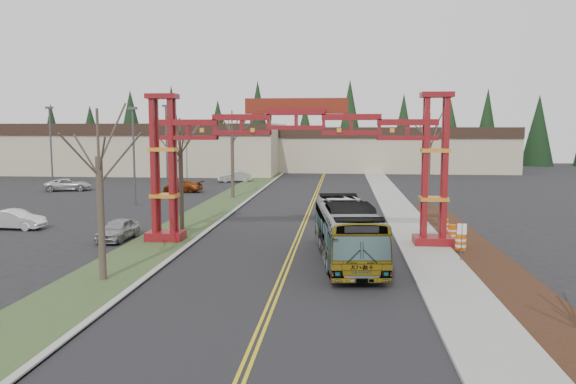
# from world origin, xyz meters

# --- Properties ---
(ground) EXTENTS (200.00, 200.00, 0.00)m
(ground) POSITION_xyz_m (0.00, 0.00, 0.00)
(ground) COLOR black
(ground) RESTS_ON ground
(road) EXTENTS (12.00, 110.00, 0.02)m
(road) POSITION_xyz_m (0.00, 25.00, 0.01)
(road) COLOR black
(road) RESTS_ON ground
(lane_line_left) EXTENTS (0.12, 100.00, 0.01)m
(lane_line_left) POSITION_xyz_m (-0.12, 25.00, 0.03)
(lane_line_left) COLOR gold
(lane_line_left) RESTS_ON road
(lane_line_right) EXTENTS (0.12, 100.00, 0.01)m
(lane_line_right) POSITION_xyz_m (0.12, 25.00, 0.03)
(lane_line_right) COLOR gold
(lane_line_right) RESTS_ON road
(curb_right) EXTENTS (0.30, 110.00, 0.15)m
(curb_right) POSITION_xyz_m (6.15, 25.00, 0.07)
(curb_right) COLOR #9E9E99
(curb_right) RESTS_ON ground
(sidewalk_right) EXTENTS (2.60, 110.00, 0.14)m
(sidewalk_right) POSITION_xyz_m (7.60, 25.00, 0.08)
(sidewalk_right) COLOR gray
(sidewalk_right) RESTS_ON ground
(landscape_strip) EXTENTS (2.60, 50.00, 0.12)m
(landscape_strip) POSITION_xyz_m (10.20, 10.00, 0.06)
(landscape_strip) COLOR black
(landscape_strip) RESTS_ON ground
(grass_median) EXTENTS (4.00, 110.00, 0.08)m
(grass_median) POSITION_xyz_m (-8.00, 25.00, 0.04)
(grass_median) COLOR #344723
(grass_median) RESTS_ON ground
(curb_left) EXTENTS (0.30, 110.00, 0.15)m
(curb_left) POSITION_xyz_m (-6.15, 25.00, 0.07)
(curb_left) COLOR #9E9E99
(curb_left) RESTS_ON ground
(gateway_arch) EXTENTS (18.20, 1.60, 8.90)m
(gateway_arch) POSITION_xyz_m (0.00, 18.00, 5.98)
(gateway_arch) COLOR maroon
(gateway_arch) RESTS_ON ground
(retail_building_west) EXTENTS (46.00, 22.30, 7.50)m
(retail_building_west) POSITION_xyz_m (-30.00, 71.96, 3.76)
(retail_building_west) COLOR #B9AA8D
(retail_building_west) RESTS_ON ground
(retail_building_east) EXTENTS (38.00, 20.30, 7.00)m
(retail_building_east) POSITION_xyz_m (10.00, 79.95, 3.51)
(retail_building_east) COLOR #B9AA8D
(retail_building_east) RESTS_ON ground
(conifer_treeline) EXTENTS (116.10, 5.60, 13.00)m
(conifer_treeline) POSITION_xyz_m (0.25, 92.00, 6.49)
(conifer_treeline) COLOR black
(conifer_treeline) RESTS_ON ground
(transit_bus) EXTENTS (3.80, 11.28, 3.08)m
(transit_bus) POSITION_xyz_m (2.97, 14.00, 1.54)
(transit_bus) COLOR #ADAFB5
(transit_bus) RESTS_ON ground
(silver_sedan) EXTENTS (2.36, 5.12, 1.63)m
(silver_sedan) POSITION_xyz_m (2.00, 28.91, 0.81)
(silver_sedan) COLOR #A5A8AD
(silver_sedan) RESTS_ON ground
(parked_car_near_a) EXTENTS (1.68, 3.94, 1.33)m
(parked_car_near_a) POSITION_xyz_m (-11.00, 18.00, 0.66)
(parked_car_near_a) COLOR #9999A0
(parked_car_near_a) RESTS_ON ground
(parked_car_near_b) EXTENTS (4.13, 1.61, 1.34)m
(parked_car_near_b) POSITION_xyz_m (-19.51, 20.96, 0.67)
(parked_car_near_b) COLOR white
(parked_car_near_b) RESTS_ON ground
(parked_car_mid_a) EXTENTS (4.51, 2.29, 1.25)m
(parked_car_mid_a) POSITION_xyz_m (-14.44, 43.91, 0.63)
(parked_car_mid_a) COLOR maroon
(parked_car_mid_a) RESTS_ON ground
(parked_car_far_a) EXTENTS (4.52, 2.59, 1.41)m
(parked_car_far_a) POSITION_xyz_m (-11.00, 55.54, 0.70)
(parked_car_far_a) COLOR #B8BAC1
(parked_car_far_a) RESTS_ON ground
(parked_car_far_b) EXTENTS (5.29, 3.59, 1.35)m
(parked_car_far_b) POSITION_xyz_m (-27.37, 44.02, 0.67)
(parked_car_far_b) COLOR silver
(parked_car_far_b) RESTS_ON ground
(bare_tree_median_near) EXTENTS (3.20, 3.20, 7.73)m
(bare_tree_median_near) POSITION_xyz_m (-8.00, 8.96, 5.58)
(bare_tree_median_near) COLOR #382D26
(bare_tree_median_near) RESTS_ON ground
(bare_tree_median_mid) EXTENTS (3.11, 3.11, 7.52)m
(bare_tree_median_mid) POSITION_xyz_m (-8.00, 21.51, 5.44)
(bare_tree_median_mid) COLOR #382D26
(bare_tree_median_mid) RESTS_ON ground
(bare_tree_median_far) EXTENTS (3.39, 3.39, 8.56)m
(bare_tree_median_far) POSITION_xyz_m (-8.00, 39.15, 6.28)
(bare_tree_median_far) COLOR #382D26
(bare_tree_median_far) RESTS_ON ground
(bare_tree_right_far) EXTENTS (3.48, 3.48, 8.19)m
(bare_tree_right_far) POSITION_xyz_m (10.00, 33.73, 5.85)
(bare_tree_right_far) COLOR #382D26
(bare_tree_right_far) RESTS_ON ground
(light_pole_near) EXTENTS (0.76, 0.38, 8.74)m
(light_pole_near) POSITION_xyz_m (-15.87, 33.75, 5.05)
(light_pole_near) COLOR #3F3F44
(light_pole_near) RESTS_ON ground
(light_pole_mid) EXTENTS (0.81, 0.41, 9.35)m
(light_pole_mid) POSITION_xyz_m (-31.20, 47.78, 5.41)
(light_pole_mid) COLOR #3F3F44
(light_pole_mid) RESTS_ON ground
(light_pole_far) EXTENTS (0.85, 0.43, 9.81)m
(light_pole_far) POSITION_xyz_m (-19.68, 55.12, 5.67)
(light_pole_far) COLOR #3F3F44
(light_pole_far) RESTS_ON ground
(street_sign) EXTENTS (0.46, 0.06, 2.04)m
(street_sign) POSITION_xyz_m (8.81, 14.00, 1.47)
(street_sign) COLOR #3F3F44
(street_sign) RESTS_ON ground
(barrel_south) EXTENTS (0.59, 0.59, 1.10)m
(barrel_south) POSITION_xyz_m (9.30, 16.50, 0.55)
(barrel_south) COLOR #CF5A0B
(barrel_south) RESTS_ON ground
(barrel_mid) EXTENTS (0.53, 0.53, 0.99)m
(barrel_mid) POSITION_xyz_m (9.46, 19.82, 0.49)
(barrel_mid) COLOR #CF5A0B
(barrel_mid) RESTS_ON ground
(barrel_north) EXTENTS (0.50, 0.50, 0.93)m
(barrel_north) POSITION_xyz_m (9.47, 22.40, 0.46)
(barrel_north) COLOR #CF5A0B
(barrel_north) RESTS_ON ground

